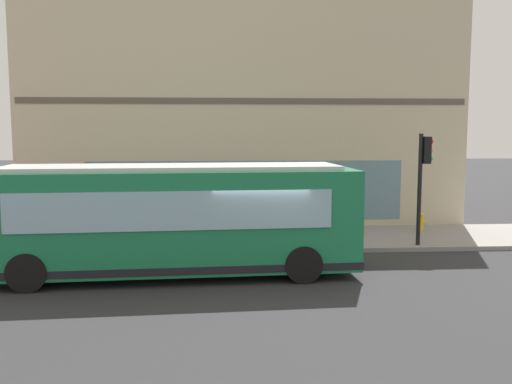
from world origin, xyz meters
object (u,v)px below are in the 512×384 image
at_px(fire_hydrant, 420,221).
at_px(pedestrian_walking_along_curb, 106,215).
at_px(traffic_light_near_corner, 424,168).
at_px(pedestrian_near_hydrant, 6,218).
at_px(pedestrian_by_light_pole, 202,213).
at_px(city_bus_nearside, 173,220).
at_px(newspaper_vending_box, 324,218).
at_px(pedestrian_near_building_entrance, 276,211).

xyz_separation_m(fire_hydrant, pedestrian_walking_along_curb, (-1.43, 11.64, 0.60)).
distance_m(traffic_light_near_corner, pedestrian_near_hydrant, 14.09).
relative_size(traffic_light_near_corner, pedestrian_by_light_pole, 2.23).
bearing_deg(city_bus_nearside, traffic_light_near_corner, -70.41).
bearing_deg(pedestrian_walking_along_curb, fire_hydrant, -82.99).
bearing_deg(newspaper_vending_box, pedestrian_walking_along_curb, 103.64).
relative_size(pedestrian_near_hydrant, newspaper_vending_box, 1.82).
height_order(pedestrian_near_hydrant, newspaper_vending_box, pedestrian_near_hydrant).
distance_m(city_bus_nearside, fire_hydrant, 10.60).
bearing_deg(pedestrian_near_building_entrance, fire_hydrant, -73.91).
xyz_separation_m(fire_hydrant, pedestrian_by_light_pole, (-1.34, 8.35, 0.60)).
height_order(pedestrian_near_building_entrance, pedestrian_by_light_pole, pedestrian_near_building_entrance).
xyz_separation_m(pedestrian_near_building_entrance, pedestrian_near_hydrant, (-0.10, 9.12, -0.12)).
height_order(fire_hydrant, newspaper_vending_box, newspaper_vending_box).
relative_size(pedestrian_near_building_entrance, newspaper_vending_box, 2.02).
xyz_separation_m(traffic_light_near_corner, pedestrian_by_light_pole, (1.26, 7.44, -1.65)).
relative_size(city_bus_nearside, pedestrian_near_hydrant, 6.21).
distance_m(fire_hydrant, pedestrian_near_building_entrance, 6.03).
height_order(pedestrian_near_hydrant, pedestrian_by_light_pole, pedestrian_by_light_pole).
relative_size(pedestrian_walking_along_curb, pedestrian_near_building_entrance, 0.92).
relative_size(fire_hydrant, pedestrian_by_light_pole, 0.44).
xyz_separation_m(pedestrian_near_building_entrance, pedestrian_by_light_pole, (0.32, 2.60, -0.09)).
bearing_deg(pedestrian_near_hydrant, fire_hydrant, -83.26).
height_order(city_bus_nearside, newspaper_vending_box, city_bus_nearside).
relative_size(city_bus_nearside, fire_hydrant, 13.73).
xyz_separation_m(traffic_light_near_corner, pedestrian_near_hydrant, (0.84, 13.97, -1.68)).
bearing_deg(fire_hydrant, pedestrian_walking_along_curb, 97.01).
height_order(traffic_light_near_corner, newspaper_vending_box, traffic_light_near_corner).
distance_m(traffic_light_near_corner, pedestrian_walking_along_curb, 10.92).
distance_m(pedestrian_near_hydrant, newspaper_vending_box, 11.47).
distance_m(city_bus_nearside, pedestrian_walking_along_curb, 4.84).
bearing_deg(fire_hydrant, pedestrian_by_light_pole, 99.09).
relative_size(fire_hydrant, pedestrian_near_building_entrance, 0.41).
height_order(pedestrian_walking_along_curb, newspaper_vending_box, pedestrian_walking_along_curb).
xyz_separation_m(pedestrian_by_light_pole, newspaper_vending_box, (1.85, -4.71, -0.51)).
distance_m(fire_hydrant, pedestrian_walking_along_curb, 11.74).
bearing_deg(pedestrian_by_light_pole, traffic_light_near_corner, -99.60).
bearing_deg(traffic_light_near_corner, pedestrian_by_light_pole, 80.40).
relative_size(traffic_light_near_corner, newspaper_vending_box, 4.17).
bearing_deg(traffic_light_near_corner, fire_hydrant, -19.36).
xyz_separation_m(pedestrian_walking_along_curb, pedestrian_near_hydrant, (-0.33, 3.24, -0.02)).
bearing_deg(pedestrian_near_hydrant, pedestrian_near_building_entrance, -89.38).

